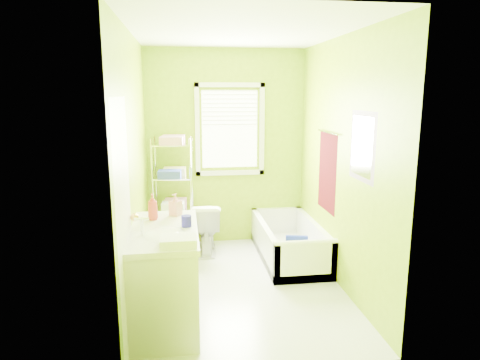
{
  "coord_description": "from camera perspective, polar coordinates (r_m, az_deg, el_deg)",
  "views": [
    {
      "loc": [
        -0.59,
        -4.22,
        2.03
      ],
      "look_at": [
        0.02,
        0.25,
        1.11
      ],
      "focal_mm": 32.0,
      "sensor_mm": 36.0,
      "label": 1
    }
  ],
  "objects": [
    {
      "name": "ground",
      "position": [
        4.72,
        0.12,
        -13.91
      ],
      "size": [
        2.9,
        2.9,
        0.0
      ],
      "primitive_type": "plane",
      "color": "silver",
      "rests_on": "ground"
    },
    {
      "name": "wire_shelf_unit",
      "position": [
        5.5,
        -8.76,
        -0.29
      ],
      "size": [
        0.52,
        0.42,
        1.5
      ],
      "color": "silver",
      "rests_on": "ground"
    },
    {
      "name": "window",
      "position": [
        5.7,
        -1.36,
        7.37
      ],
      "size": [
        0.92,
        0.05,
        1.22
      ],
      "color": "white",
      "rests_on": "ground"
    },
    {
      "name": "room_envelope",
      "position": [
        4.29,
        0.13,
        5.1
      ],
      "size": [
        2.14,
        2.94,
        2.62
      ],
      "color": "#81A708",
      "rests_on": "ground"
    },
    {
      "name": "bathtub",
      "position": [
        5.39,
        6.61,
        -8.88
      ],
      "size": [
        0.7,
        1.5,
        0.49
      ],
      "color": "white",
      "rests_on": "ground"
    },
    {
      "name": "vanity",
      "position": [
        3.93,
        -9.97,
        -12.09
      ],
      "size": [
        0.59,
        1.16,
        1.11
      ],
      "color": "silver",
      "rests_on": "ground"
    },
    {
      "name": "right_wall_decor",
      "position": [
        4.56,
        13.17,
        2.31
      ],
      "size": [
        0.04,
        1.48,
        1.17
      ],
      "color": "#45080A",
      "rests_on": "ground"
    },
    {
      "name": "door",
      "position": [
        3.41,
        -15.09,
        -6.39
      ],
      "size": [
        0.09,
        0.8,
        2.0
      ],
      "color": "white",
      "rests_on": "ground"
    },
    {
      "name": "toilet",
      "position": [
        5.55,
        -4.53,
        -6.28
      ],
      "size": [
        0.42,
        0.68,
        0.67
      ],
      "primitive_type": "imported",
      "rotation": [
        0.0,
        0.0,
        3.06
      ],
      "color": "white",
      "rests_on": "ground"
    }
  ]
}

